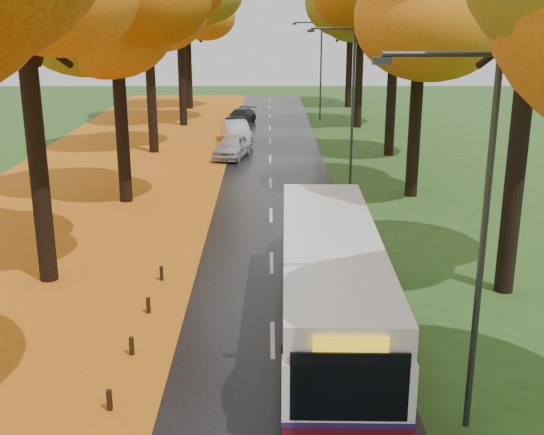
{
  "coord_description": "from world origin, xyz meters",
  "views": [
    {
      "loc": [
        -0.1,
        -4.91,
        8.63
      ],
      "look_at": [
        0.0,
        15.12,
        2.6
      ],
      "focal_mm": 45.0,
      "sensor_mm": 36.0,
      "label": 1
    }
  ],
  "objects_px": {
    "streetlamp_far": "(318,63)",
    "car_silver": "(236,132)",
    "streetlamp_near": "(472,219)",
    "bus": "(330,285)",
    "car_dark": "(241,116)",
    "car_white": "(232,147)",
    "streetlamp_mid": "(348,93)"
  },
  "relations": [
    {
      "from": "streetlamp_far",
      "to": "car_silver",
      "type": "xyz_separation_m",
      "value": [
        -6.3,
        -10.25,
        -3.93
      ]
    },
    {
      "from": "streetlamp_near",
      "to": "bus",
      "type": "xyz_separation_m",
      "value": [
        -2.39,
        4.09,
        -3.11
      ]
    },
    {
      "from": "car_dark",
      "to": "car_silver",
      "type": "bearing_deg",
      "value": -73.41
    },
    {
      "from": "streetlamp_far",
      "to": "bus",
      "type": "bearing_deg",
      "value": -93.43
    },
    {
      "from": "streetlamp_far",
      "to": "bus",
      "type": "distance_m",
      "value": 40.1
    },
    {
      "from": "bus",
      "to": "car_white",
      "type": "xyz_separation_m",
      "value": [
        -3.9,
        24.41,
        -0.86
      ]
    },
    {
      "from": "streetlamp_mid",
      "to": "car_white",
      "type": "xyz_separation_m",
      "value": [
        -6.3,
        6.5,
        -3.97
      ]
    },
    {
      "from": "streetlamp_far",
      "to": "car_silver",
      "type": "bearing_deg",
      "value": -121.57
    },
    {
      "from": "streetlamp_near",
      "to": "streetlamp_far",
      "type": "xyz_separation_m",
      "value": [
        0.0,
        44.0,
        0.0
      ]
    },
    {
      "from": "car_white",
      "to": "bus",
      "type": "bearing_deg",
      "value": -67.99
    },
    {
      "from": "car_silver",
      "to": "car_dark",
      "type": "height_order",
      "value": "car_silver"
    },
    {
      "from": "streetlamp_mid",
      "to": "car_dark",
      "type": "relative_size",
      "value": 1.94
    },
    {
      "from": "car_silver",
      "to": "car_dark",
      "type": "bearing_deg",
      "value": 77.12
    },
    {
      "from": "car_silver",
      "to": "streetlamp_near",
      "type": "bearing_deg",
      "value": -92.32
    },
    {
      "from": "streetlamp_far",
      "to": "car_white",
      "type": "relative_size",
      "value": 1.94
    },
    {
      "from": "streetlamp_near",
      "to": "car_white",
      "type": "height_order",
      "value": "streetlamp_near"
    },
    {
      "from": "streetlamp_near",
      "to": "car_silver",
      "type": "bearing_deg",
      "value": 100.57
    },
    {
      "from": "streetlamp_mid",
      "to": "car_dark",
      "type": "height_order",
      "value": "streetlamp_mid"
    },
    {
      "from": "streetlamp_mid",
      "to": "car_dark",
      "type": "bearing_deg",
      "value": 107.54
    },
    {
      "from": "car_white",
      "to": "car_dark",
      "type": "bearing_deg",
      "value": 102.93
    },
    {
      "from": "bus",
      "to": "car_silver",
      "type": "bearing_deg",
      "value": 98.84
    },
    {
      "from": "streetlamp_near",
      "to": "streetlamp_far",
      "type": "distance_m",
      "value": 44.0
    },
    {
      "from": "streetlamp_mid",
      "to": "car_white",
      "type": "height_order",
      "value": "streetlamp_mid"
    },
    {
      "from": "bus",
      "to": "car_dark",
      "type": "bearing_deg",
      "value": 97.24
    },
    {
      "from": "bus",
      "to": "car_dark",
      "type": "relative_size",
      "value": 2.76
    },
    {
      "from": "car_silver",
      "to": "bus",
      "type": "bearing_deg",
      "value": -95.39
    },
    {
      "from": "streetlamp_near",
      "to": "streetlamp_mid",
      "type": "height_order",
      "value": "same"
    },
    {
      "from": "streetlamp_mid",
      "to": "car_white",
      "type": "bearing_deg",
      "value": 134.1
    },
    {
      "from": "car_white",
      "to": "streetlamp_near",
      "type": "bearing_deg",
      "value": -64.61
    },
    {
      "from": "streetlamp_near",
      "to": "car_dark",
      "type": "bearing_deg",
      "value": 98.54
    },
    {
      "from": "streetlamp_near",
      "to": "car_white",
      "type": "distance_m",
      "value": 29.45
    },
    {
      "from": "streetlamp_near",
      "to": "bus",
      "type": "bearing_deg",
      "value": 120.34
    }
  ]
}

